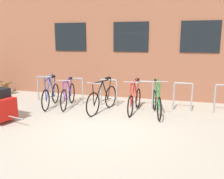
% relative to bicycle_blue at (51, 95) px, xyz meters
% --- Properties ---
extents(ground_plane, '(42.00, 42.00, 0.00)m').
position_rel_bicycle_blue_xyz_m(ground_plane, '(2.31, -1.30, -0.39)').
color(ground_plane, '#B2ADA0').
extents(storefront_building, '(28.00, 7.59, 5.02)m').
position_rel_bicycle_blue_xyz_m(storefront_building, '(2.31, 5.67, 2.12)').
color(storefront_building, brown).
rests_on(storefront_building, ground).
extents(bike_rack, '(6.59, 0.05, 0.90)m').
position_rel_bicycle_blue_xyz_m(bike_rack, '(2.43, 0.60, 0.16)').
color(bike_rack, gray).
rests_on(bike_rack, ground).
extents(bicycle_blue, '(0.48, 1.68, 1.11)m').
position_rel_bicycle_blue_xyz_m(bicycle_blue, '(0.00, 0.00, 0.00)').
color(bicycle_blue, black).
rests_on(bicycle_blue, ground).
extents(bicycle_green, '(0.53, 1.66, 1.11)m').
position_rel_bicycle_blue_xyz_m(bicycle_green, '(3.49, -0.01, -0.00)').
color(bicycle_green, black).
rests_on(bicycle_green, ground).
extents(bicycle_purple, '(0.48, 1.73, 0.99)m').
position_rel_bicycle_blue_xyz_m(bicycle_purple, '(0.56, 0.14, -0.00)').
color(bicycle_purple, black).
rests_on(bicycle_purple, ground).
extents(bicycle_black, '(0.54, 1.79, 1.05)m').
position_rel_bicycle_blue_xyz_m(bicycle_black, '(1.84, -0.09, 0.01)').
color(bicycle_black, black).
rests_on(bicycle_black, ground).
extents(bicycle_red, '(0.44, 1.69, 1.04)m').
position_rel_bicycle_blue_xyz_m(bicycle_red, '(2.80, 0.14, -0.02)').
color(bicycle_red, black).
rests_on(bicycle_red, ground).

